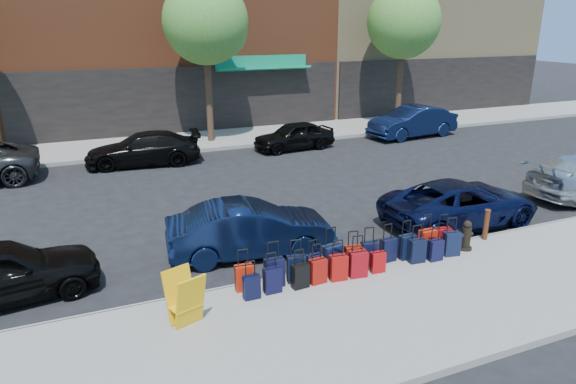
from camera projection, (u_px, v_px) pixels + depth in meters
name	position (u px, v px, depth m)	size (l,w,h in m)	color
ground	(275.00, 208.00, 15.93)	(120.00, 120.00, 0.00)	black
sidewalk_near	(395.00, 308.00, 10.23)	(60.00, 4.00, 0.15)	gray
sidewalk_far	(198.00, 141.00, 24.64)	(60.00, 4.00, 0.15)	gray
curb_near	(345.00, 266.00, 11.99)	(60.00, 0.08, 0.15)	gray
curb_far	(209.00, 150.00, 22.88)	(60.00, 0.08, 0.15)	gray
tree_center	(209.00, 24.00, 22.76)	(3.80, 3.80, 7.27)	black
tree_right	(406.00, 24.00, 26.65)	(3.80, 3.80, 7.27)	black
suitcase_front_0	(244.00, 278.00, 10.68)	(0.39, 0.23, 0.91)	#AE1E0B
suitcase_front_1	(274.00, 272.00, 10.84)	(0.42, 0.24, 1.00)	black
suitcase_front_2	(296.00, 269.00, 11.03)	(0.43, 0.29, 0.96)	black
suitcase_front_3	(314.00, 266.00, 11.21)	(0.38, 0.24, 0.88)	black
suitcase_front_4	(332.00, 259.00, 11.40)	(0.48, 0.31, 1.07)	black
suitcase_front_5	(353.00, 258.00, 11.55)	(0.42, 0.28, 0.93)	maroon
suitcase_front_6	(369.00, 253.00, 11.78)	(0.41, 0.26, 0.92)	black
suitcase_front_7	(388.00, 250.00, 11.98)	(0.39, 0.23, 0.91)	black
suitcase_front_8	(407.00, 247.00, 12.11)	(0.40, 0.23, 0.94)	black
suitcase_front_9	(427.00, 242.00, 12.34)	(0.42, 0.25, 1.00)	#B11B0B
suitcase_front_10	(443.00, 239.00, 12.58)	(0.41, 0.27, 0.92)	#93090C
suitcase_back_0	(251.00, 287.00, 10.37)	(0.34, 0.20, 0.81)	black
suitcase_back_1	(272.00, 280.00, 10.60)	(0.37, 0.22, 0.87)	black
suitcase_back_2	(300.00, 276.00, 10.79)	(0.37, 0.23, 0.85)	black
suitcase_back_3	(318.00, 271.00, 10.98)	(0.39, 0.25, 0.88)	#970F09
suitcase_back_4	(338.00, 268.00, 11.11)	(0.40, 0.26, 0.91)	#9D0D0A
suitcase_back_5	(358.00, 264.00, 11.25)	(0.43, 0.28, 0.95)	maroon
suitcase_back_6	(378.00, 262.00, 11.47)	(0.34, 0.22, 0.77)	#A70A0D
suitcase_back_8	(417.00, 251.00, 11.93)	(0.40, 0.25, 0.91)	black
suitcase_back_9	(435.00, 250.00, 12.03)	(0.35, 0.21, 0.82)	black
suitcase_back_10	(451.00, 244.00, 12.29)	(0.43, 0.30, 0.95)	black
fire_hydrant	(466.00, 236.00, 12.60)	(0.38, 0.34, 0.75)	black
bollard	(486.00, 224.00, 13.14)	(0.15, 0.15, 0.81)	#38190C
display_rack	(185.00, 299.00, 9.43)	(0.75, 0.78, 1.03)	#EBA90D
car_near_0	(0.00, 273.00, 10.42)	(1.55, 3.85, 1.31)	black
car_near_1	(251.00, 229.00, 12.56)	(1.42, 4.06, 1.34)	#0D1839
car_near_2	(460.00, 203.00, 14.46)	(2.13, 4.61, 1.28)	#0B1133
car_far_1	(143.00, 149.00, 20.57)	(1.83, 4.51, 1.31)	black
car_far_2	(294.00, 136.00, 23.08)	(1.48, 3.68, 1.25)	black
car_far_3	(412.00, 122.00, 25.55)	(1.62, 4.64, 1.53)	#0D193C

